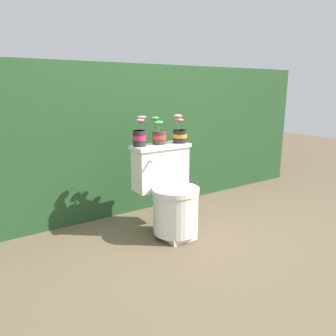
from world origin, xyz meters
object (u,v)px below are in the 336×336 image
Objects in this scene: potted_plant_left at (139,136)px; potted_plant_middle at (180,134)px; toilet at (170,194)px; potted_plant_midleft at (159,135)px.

potted_plant_middle reaches higher than potted_plant_left.
toilet is at bearing -40.18° from potted_plant_left.
potted_plant_left is at bearing 139.82° from toilet.
potted_plant_left is at bearing 173.39° from potted_plant_middle.
potted_plant_middle is (0.35, -0.04, -0.01)m from potted_plant_left.
potted_plant_left is at bearing 179.46° from potted_plant_midleft.
toilet is 3.09× the size of potted_plant_left.
potted_plant_midleft is (0.18, -0.00, -0.01)m from potted_plant_left.
potted_plant_left reaches higher than toilet.
potted_plant_midleft is 0.18m from potted_plant_middle.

